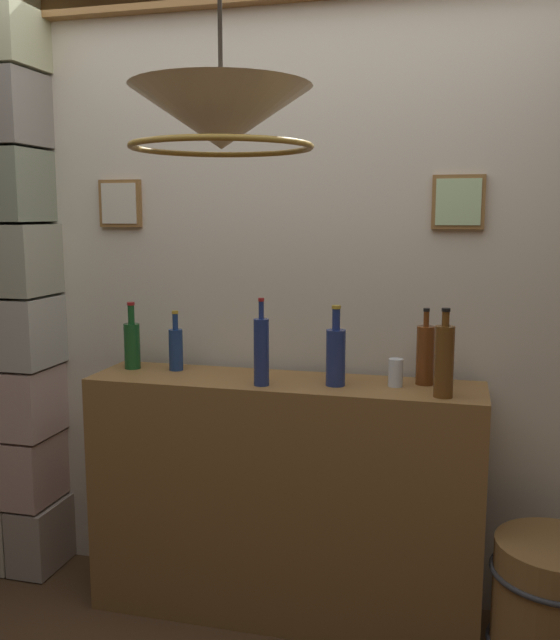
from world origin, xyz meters
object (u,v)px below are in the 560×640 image
glass_tumbler_rocks (396,373)px  liquor_bottle_brandy (425,354)px  pendant_lamp (221,121)px  liquor_bottle_gin (444,360)px  liquor_bottle_sherry (261,351)px  wooden_barrel (554,609)px  liquor_bottle_tequila (336,355)px  liquor_bottle_whiskey (176,348)px  liquor_bottle_rye (132,344)px

glass_tumbler_rocks → liquor_bottle_brandy: bearing=29.6°
glass_tumbler_rocks → pendant_lamp: (-0.40, -0.84, 0.84)m
liquor_bottle_gin → glass_tumbler_rocks: size_ratio=3.02×
liquor_bottle_sherry → liquor_bottle_brandy: bearing=15.9°
liquor_bottle_gin → wooden_barrel: liquor_bottle_gin is taller
glass_tumbler_rocks → wooden_barrel: (0.59, -0.16, -0.79)m
pendant_lamp → liquor_bottle_gin: bearing=51.2°
liquor_bottle_brandy → liquor_bottle_gin: bearing=-67.1°
liquor_bottle_brandy → wooden_barrel: 1.01m
liquor_bottle_tequila → glass_tumbler_rocks: size_ratio=2.90×
liquor_bottle_whiskey → liquor_bottle_sherry: bearing=-21.2°
liquor_bottle_rye → pendant_lamp: size_ratio=0.51×
liquor_bottle_rye → wooden_barrel: (1.71, -0.20, -0.85)m
liquor_bottle_gin → liquor_bottle_sherry: (-0.68, 0.00, -0.00)m
liquor_bottle_tequila → glass_tumbler_rocks: liquor_bottle_tequila is taller
liquor_bottle_brandy → wooden_barrel: liquor_bottle_brandy is taller
liquor_bottle_rye → liquor_bottle_tequila: liquor_bottle_tequila is taller
liquor_bottle_gin → liquor_bottle_tequila: 0.41m
liquor_bottle_gin → liquor_bottle_sherry: liquor_bottle_sherry is taller
liquor_bottle_whiskey → wooden_barrel: (1.52, -0.21, -0.84)m
liquor_bottle_whiskey → liquor_bottle_rye: size_ratio=0.89×
pendant_lamp → wooden_barrel: bearing=34.4°
liquor_bottle_gin → wooden_barrel: 0.97m
liquor_bottle_whiskey → pendant_lamp: bearing=-59.6°
liquor_bottle_gin → glass_tumbler_rocks: bearing=147.2°
wooden_barrel → liquor_bottle_gin: bearing=174.0°
liquor_bottle_brandy → liquor_bottle_sherry: 0.63m
liquor_bottle_sherry → glass_tumbler_rocks: bearing=12.6°
liquor_bottle_brandy → glass_tumbler_rocks: 0.14m
liquor_bottle_rye → liquor_bottle_sherry: liquor_bottle_sherry is taller
liquor_bottle_brandy → liquor_bottle_sherry: (-0.61, -0.17, 0.02)m
liquor_bottle_brandy → liquor_bottle_rye: bearing=-178.9°
liquor_bottle_rye → liquor_bottle_sherry: size_ratio=0.84×
liquor_bottle_gin → pendant_lamp: pendant_lamp is taller
liquor_bottle_gin → liquor_bottle_tequila: (-0.41, 0.07, -0.02)m
liquor_bottle_rye → liquor_bottle_sherry: (0.62, -0.15, 0.03)m
liquor_bottle_rye → liquor_bottle_brandy: bearing=1.1°
liquor_bottle_tequila → pendant_lamp: size_ratio=0.56×
liquor_bottle_whiskey → wooden_barrel: liquor_bottle_whiskey is taller
liquor_bottle_whiskey → glass_tumbler_rocks: bearing=-3.2°
liquor_bottle_whiskey → liquor_bottle_rye: bearing=-175.4°
liquor_bottle_brandy → liquor_bottle_gin: liquor_bottle_gin is taller
liquor_bottle_sherry → liquor_bottle_tequila: liquor_bottle_sherry is taller
liquor_bottle_rye → glass_tumbler_rocks: size_ratio=2.66×
liquor_bottle_sherry → liquor_bottle_rye: bearing=166.4°
liquor_bottle_whiskey → liquor_bottle_brandy: size_ratio=0.85×
liquor_bottle_rye → glass_tumbler_rocks: 1.12m
liquor_bottle_whiskey → liquor_bottle_gin: (1.10, -0.17, 0.04)m
liquor_bottle_whiskey → liquor_bottle_gin: bearing=-8.7°
glass_tumbler_rocks → liquor_bottle_whiskey: bearing=176.8°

